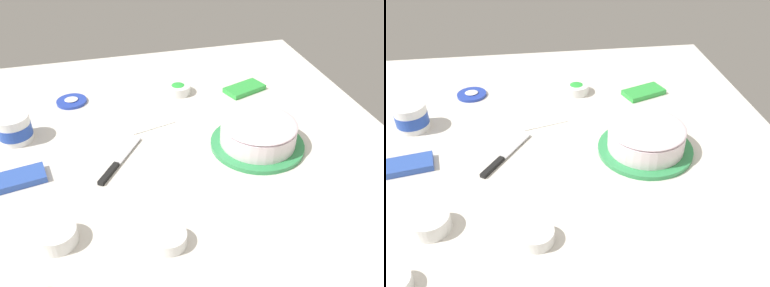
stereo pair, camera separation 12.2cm
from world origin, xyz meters
The scene contains 12 objects.
ground_plane centered at (0.00, 0.00, 0.00)m, with size 1.54×1.54×0.00m, color silver.
frosted_cake centered at (0.31, -0.02, 0.04)m, with size 0.29×0.29×0.09m.
frosting_tub centered at (-0.41, 0.20, 0.04)m, with size 0.10×0.10×0.09m.
frosting_tub_lid centered at (-0.24, 0.40, 0.01)m, with size 0.11×0.11×0.02m.
spreading_knife centered at (-0.12, -0.01, 0.01)m, with size 0.15×0.21×0.01m.
sprinkle_bowl_blue centered at (-0.28, -0.27, 0.02)m, with size 0.10×0.10×0.04m.
sprinkle_bowl_green centered at (0.16, 0.37, 0.02)m, with size 0.09×0.09×0.04m.
sprinkle_bowl_rainbow centered at (-0.34, -0.43, 0.02)m, with size 0.08×0.08×0.03m.
sprinkle_bowl_pink centered at (-0.03, -0.34, 0.02)m, with size 0.08×0.08×0.03m.
candy_box_lower centered at (0.40, 0.32, 0.01)m, with size 0.15×0.08×0.02m, color green.
candy_box_upper centered at (-0.38, -0.01, 0.01)m, with size 0.14×0.08×0.02m, color #2D51B2.
paper_napkin centered at (0.01, 0.22, 0.00)m, with size 0.15×0.15×0.01m, color white.
Camera 2 is at (-0.02, -0.99, 0.75)m, focal length 38.35 mm.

